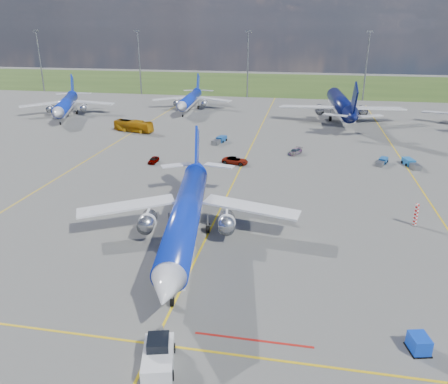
% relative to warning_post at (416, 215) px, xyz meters
% --- Properties ---
extents(ground, '(400.00, 400.00, 0.00)m').
position_rel_warning_post_xyz_m(ground, '(-26.00, -8.00, -1.50)').
color(ground, '#50504D').
rests_on(ground, ground).
extents(grass_strip, '(400.00, 80.00, 0.01)m').
position_rel_warning_post_xyz_m(grass_strip, '(-26.00, 142.00, -1.50)').
color(grass_strip, '#2D4719').
rests_on(grass_strip, ground).
extents(taxiway_lines, '(60.25, 160.00, 0.02)m').
position_rel_warning_post_xyz_m(taxiway_lines, '(-25.83, 19.70, -1.49)').
color(taxiway_lines, gold).
rests_on(taxiway_lines, ground).
extents(floodlight_masts, '(202.20, 0.50, 22.70)m').
position_rel_warning_post_xyz_m(floodlight_masts, '(-16.00, 102.00, 11.06)').
color(floodlight_masts, slate).
rests_on(floodlight_masts, ground).
extents(warning_post, '(0.50, 0.50, 3.00)m').
position_rel_warning_post_xyz_m(warning_post, '(0.00, 0.00, 0.00)').
color(warning_post, red).
rests_on(warning_post, ground).
extents(bg_jet_nw, '(39.88, 44.95, 9.75)m').
position_rel_warning_post_xyz_m(bg_jet_nw, '(-82.03, 58.68, -1.50)').
color(bg_jet_nw, '#0C28B5').
rests_on(bg_jet_nw, ground).
extents(bg_jet_nnw, '(28.89, 36.55, 9.10)m').
position_rel_warning_post_xyz_m(bg_jet_nnw, '(-49.86, 74.56, -1.50)').
color(bg_jet_nnw, '#0C28B5').
rests_on(bg_jet_nnw, ground).
extents(bg_jet_n, '(38.52, 48.79, 12.17)m').
position_rel_warning_post_xyz_m(bg_jet_n, '(-5.62, 68.50, -1.50)').
color(bg_jet_n, '#070D3E').
rests_on(bg_jet_n, ground).
extents(main_airliner, '(35.55, 43.24, 10.22)m').
position_rel_warning_post_xyz_m(main_airliner, '(-28.13, -9.81, -1.50)').
color(main_airliner, '#0C28B5').
rests_on(main_airliner, ground).
extents(pushback_tug, '(3.32, 6.28, 2.09)m').
position_rel_warning_post_xyz_m(pushback_tug, '(-24.86, -30.12, -0.66)').
color(pushback_tug, silver).
rests_on(pushback_tug, ground).
extents(uld_container, '(1.77, 2.02, 1.39)m').
position_rel_warning_post_xyz_m(uld_container, '(-4.79, -24.78, -0.80)').
color(uld_container, '#0D3AC2').
rests_on(uld_container, ground).
extents(apron_bus, '(10.44, 4.70, 2.83)m').
position_rel_warning_post_xyz_m(apron_bus, '(-55.92, 43.47, -0.08)').
color(apron_bus, '#C6810B').
rests_on(apron_bus, ground).
extents(service_car_a, '(1.47, 3.41, 1.15)m').
position_rel_warning_post_xyz_m(service_car_a, '(-42.69, 19.96, -0.93)').
color(service_car_a, '#999999').
rests_on(service_car_a, ground).
extents(service_car_b, '(5.17, 2.96, 1.36)m').
position_rel_warning_post_xyz_m(service_car_b, '(-27.36, 22.07, -0.82)').
color(service_car_b, '#999999').
rests_on(service_car_b, ground).
extents(service_car_c, '(3.26, 4.25, 1.15)m').
position_rel_warning_post_xyz_m(service_car_c, '(-16.54, 30.85, -0.93)').
color(service_car_c, '#999999').
rests_on(service_car_c, ground).
extents(baggage_tug_w, '(2.75, 4.61, 1.01)m').
position_rel_warning_post_xyz_m(baggage_tug_w, '(-0.20, 27.16, -1.03)').
color(baggage_tug_w, '#184F93').
rests_on(baggage_tug_w, ground).
extents(baggage_tug_c, '(2.66, 5.49, 1.19)m').
position_rel_warning_post_xyz_m(baggage_tug_c, '(-33.31, 37.06, -0.94)').
color(baggage_tug_c, '#17488D').
rests_on(baggage_tug_c, ground).
extents(baggage_tug_e, '(2.67, 5.48, 1.19)m').
position_rel_warning_post_xyz_m(baggage_tug_e, '(4.80, 26.62, -0.94)').
color(baggage_tug_e, '#1B60A6').
rests_on(baggage_tug_e, ground).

